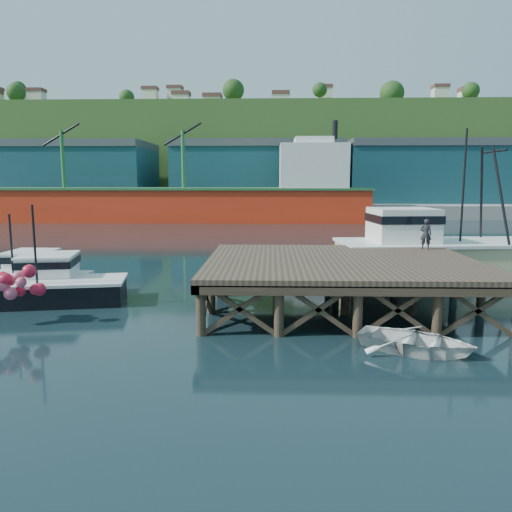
{
  "coord_description": "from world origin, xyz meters",
  "views": [
    {
      "loc": [
        2.37,
        -22.31,
        5.62
      ],
      "look_at": [
        1.61,
        2.0,
        1.94
      ],
      "focal_mm": 35.0,
      "sensor_mm": 36.0,
      "label": 1
    }
  ],
  "objects_px": {
    "boat_navy": "(24,278)",
    "dockworker": "(426,234)",
    "trawler": "(445,249)",
    "dinghy": "(416,341)",
    "boat_black": "(44,284)"
  },
  "relations": [
    {
      "from": "boat_navy",
      "to": "dockworker",
      "type": "height_order",
      "value": "boat_navy"
    },
    {
      "from": "trawler",
      "to": "dinghy",
      "type": "height_order",
      "value": "trawler"
    },
    {
      "from": "dockworker",
      "to": "boat_navy",
      "type": "bearing_deg",
      "value": 22.14
    },
    {
      "from": "dinghy",
      "to": "dockworker",
      "type": "height_order",
      "value": "dockworker"
    },
    {
      "from": "dockworker",
      "to": "boat_black",
      "type": "bearing_deg",
      "value": 27.52
    },
    {
      "from": "trawler",
      "to": "dinghy",
      "type": "distance_m",
      "value": 13.87
    },
    {
      "from": "boat_black",
      "to": "dinghy",
      "type": "distance_m",
      "value": 16.69
    },
    {
      "from": "boat_navy",
      "to": "dockworker",
      "type": "bearing_deg",
      "value": 6.47
    },
    {
      "from": "dinghy",
      "to": "dockworker",
      "type": "xyz_separation_m",
      "value": [
        3.14,
        9.72,
        2.52
      ]
    },
    {
      "from": "boat_navy",
      "to": "dockworker",
      "type": "xyz_separation_m",
      "value": [
        20.28,
        1.67,
        2.09
      ]
    },
    {
      "from": "boat_navy",
      "to": "boat_black",
      "type": "bearing_deg",
      "value": -41.29
    },
    {
      "from": "trawler",
      "to": "dockworker",
      "type": "height_order",
      "value": "trawler"
    },
    {
      "from": "boat_black",
      "to": "dockworker",
      "type": "relative_size",
      "value": 4.98
    },
    {
      "from": "boat_black",
      "to": "trawler",
      "type": "xyz_separation_m",
      "value": [
        20.61,
        6.36,
        0.91
      ]
    },
    {
      "from": "boat_navy",
      "to": "boat_black",
      "type": "distance_m",
      "value": 2.39
    }
  ]
}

